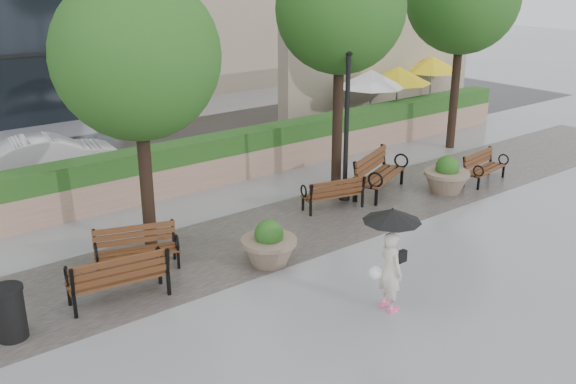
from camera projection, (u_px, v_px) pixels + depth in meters
ground at (405, 265)px, 13.35m from camera, size 100.00×100.00×0.00m
cobble_strip at (312, 221)px, 15.58m from camera, size 28.00×3.20×0.01m
hedge_wall at (223, 158)px, 18.32m from camera, size 24.00×0.80×1.35m
cafe_wall at (382, 67)px, 25.61m from camera, size 10.00×0.60×4.00m
cafe_hedge at (413, 117)px, 24.21m from camera, size 8.00×0.50×0.90m
asphalt_street at (159, 150)px, 21.51m from camera, size 40.00×7.00×0.00m
bench_0 at (119, 287)px, 11.84m from camera, size 1.90×0.99×0.97m
bench_1 at (138, 258)px, 13.04m from camera, size 1.77×1.15×0.89m
bench_2 at (333, 200)px, 16.28m from camera, size 1.66×0.97×0.84m
bench_3 at (380, 182)px, 17.40m from camera, size 2.17×1.53×1.09m
bench_4 at (484, 174)px, 18.31m from camera, size 1.66×0.86×0.85m
planter_left at (269, 247)px, 13.26m from camera, size 1.17×1.17×0.98m
planter_right at (446, 178)px, 17.45m from camera, size 1.23×1.23×1.03m
trash_bin at (10, 314)px, 10.59m from camera, size 0.54×0.54×0.90m
lamppost at (346, 135)px, 16.43m from camera, size 0.28×0.28×4.00m
tree_0 at (142, 61)px, 12.97m from camera, size 3.49×3.40×5.87m
tree_1 at (343, 13)px, 16.82m from camera, size 3.51×3.43×6.54m
tree_2 at (464, 1)px, 20.40m from camera, size 3.66×3.59×6.72m
patio_umb_white at (371, 79)px, 23.07m from camera, size 2.50×2.50×2.30m
patio_umb_yellow_a at (398, 75)px, 23.86m from camera, size 2.50×2.50×2.30m
patio_umb_yellow_b at (432, 64)px, 26.40m from camera, size 2.50×2.50×2.30m
car_right at (51, 157)px, 18.53m from camera, size 4.01×1.80×1.28m
pedestrian at (391, 249)px, 11.30m from camera, size 1.04×1.04×1.92m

